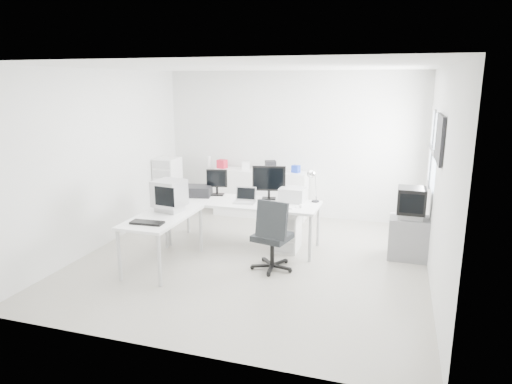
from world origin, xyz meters
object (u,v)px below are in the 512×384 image
(filing_cabinet, at_px, (168,187))
(crt_monitor, at_px, (169,197))
(side_desk, at_px, (163,240))
(laser_printer, at_px, (293,195))
(laptop, at_px, (244,196))
(lcd_monitor_large, at_px, (269,182))
(main_desk, at_px, (244,224))
(crt_tv, at_px, (411,203))
(drawer_pedestal, at_px, (287,231))
(sideboard, at_px, (260,193))
(inkjet_printer, at_px, (197,191))
(lcd_monitor_small, at_px, (217,182))
(office_chair, at_px, (272,233))
(tv_cabinet, at_px, (408,238))

(filing_cabinet, bearing_deg, crt_monitor, -61.24)
(side_desk, distance_m, crt_monitor, 0.63)
(filing_cabinet, bearing_deg, laser_printer, -19.56)
(laptop, bearing_deg, side_desk, -136.57)
(lcd_monitor_large, bearing_deg, main_desk, -156.34)
(laptop, xyz_separation_m, laser_printer, (0.70, 0.32, 0.01))
(crt_tv, bearing_deg, drawer_pedestal, -173.73)
(sideboard, relative_size, filing_cabinet, 1.58)
(inkjet_printer, height_order, crt_tv, crt_tv)
(inkjet_printer, distance_m, lcd_monitor_large, 1.22)
(lcd_monitor_small, xyz_separation_m, office_chair, (1.24, -1.01, -0.44))
(lcd_monitor_small, distance_m, filing_cabinet, 1.74)
(crt_monitor, relative_size, filing_cabinet, 0.36)
(side_desk, relative_size, lcd_monitor_large, 2.53)
(laptop, xyz_separation_m, crt_monitor, (-0.90, -0.75, 0.10))
(office_chair, height_order, crt_tv, crt_tv)
(lcd_monitor_large, relative_size, laptop, 1.69)
(main_desk, relative_size, filing_cabinet, 2.07)
(laser_printer, bearing_deg, crt_tv, 3.35)
(crt_tv, bearing_deg, lcd_monitor_small, -179.97)
(laptop, height_order, crt_monitor, crt_monitor)
(laser_printer, distance_m, crt_tv, 1.78)
(laptop, xyz_separation_m, tv_cabinet, (2.48, 0.35, -0.54))
(crt_tv, distance_m, sideboard, 3.15)
(filing_cabinet, bearing_deg, lcd_monitor_large, -21.98)
(side_desk, height_order, drawer_pedestal, side_desk)
(inkjet_printer, distance_m, crt_monitor, 0.96)
(side_desk, distance_m, drawer_pedestal, 1.93)
(main_desk, bearing_deg, side_desk, -127.69)
(crt_monitor, bearing_deg, side_desk, -81.36)
(side_desk, xyz_separation_m, drawer_pedestal, (1.55, 1.15, -0.08))
(main_desk, height_order, lcd_monitor_small, lcd_monitor_small)
(office_chair, bearing_deg, sideboard, 122.99)
(office_chair, bearing_deg, drawer_pedestal, 101.82)
(office_chair, distance_m, sideboard, 2.64)
(tv_cabinet, bearing_deg, crt_tv, 0.00)
(inkjet_printer, height_order, crt_monitor, crt_monitor)
(main_desk, xyz_separation_m, drawer_pedestal, (0.70, 0.05, -0.08))
(tv_cabinet, height_order, crt_tv, crt_tv)
(lcd_monitor_small, bearing_deg, inkjet_printer, -164.74)
(lcd_monitor_small, xyz_separation_m, lcd_monitor_large, (0.90, 0.00, 0.06))
(main_desk, xyz_separation_m, crt_monitor, (-0.85, -0.85, 0.58))
(tv_cabinet, bearing_deg, filing_cabinet, 168.28)
(drawer_pedestal, xyz_separation_m, office_chair, (-0.01, -0.81, 0.23))
(tv_cabinet, bearing_deg, side_desk, -158.23)
(crt_monitor, height_order, tv_cabinet, crt_monitor)
(side_desk, xyz_separation_m, lcd_monitor_small, (0.30, 1.35, 0.59))
(lcd_monitor_large, relative_size, sideboard, 0.30)
(main_desk, xyz_separation_m, lcd_monitor_large, (0.35, 0.25, 0.65))
(tv_cabinet, relative_size, filing_cabinet, 0.54)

